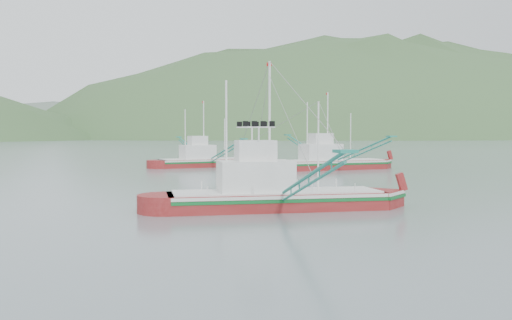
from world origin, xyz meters
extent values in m
plane|color=slate|center=(0.00, 0.00, 0.00)|extent=(1200.00, 1200.00, 0.00)
cube|color=maroon|center=(0.51, 2.90, 0.19)|extent=(14.91, 5.27, 1.95)
cube|color=silver|center=(0.51, 2.90, 1.02)|extent=(14.63, 5.32, 0.21)
cube|color=#0D6126|center=(0.51, 2.90, 0.78)|extent=(14.63, 5.34, 0.21)
cube|color=silver|center=(0.51, 2.90, 1.22)|extent=(14.17, 5.00, 0.12)
cube|color=silver|center=(-0.94, 3.04, 2.24)|extent=(5.14, 3.57, 2.14)
cube|color=silver|center=(-0.94, 3.04, 3.99)|extent=(2.72, 2.37, 1.36)
cylinder|color=white|center=(0.03, 2.94, 5.55)|extent=(0.16, 0.16, 8.77)
cylinder|color=white|center=(-2.88, 3.22, 4.89)|extent=(0.14, 0.14, 7.45)
cylinder|color=white|center=(3.42, 2.62, 4.24)|extent=(0.12, 0.12, 6.14)
cube|color=maroon|center=(5.47, 49.58, 0.19)|extent=(14.77, 6.12, 1.91)
cube|color=silver|center=(5.47, 49.58, 1.00)|extent=(14.50, 6.15, 0.21)
cube|color=#0D6126|center=(5.47, 49.58, 0.76)|extent=(14.50, 6.17, 0.21)
cube|color=silver|center=(5.47, 49.58, 1.19)|extent=(14.03, 5.82, 0.11)
cube|color=silver|center=(4.05, 49.35, 2.20)|extent=(5.22, 3.80, 2.10)
cube|color=silver|center=(4.05, 49.35, 3.92)|extent=(2.80, 2.48, 1.34)
cylinder|color=white|center=(5.00, 49.50, 5.45)|extent=(0.15, 0.15, 8.60)
cylinder|color=white|center=(2.17, 49.03, 4.80)|extent=(0.13, 0.13, 7.31)
cylinder|color=white|center=(8.30, 50.05, 4.16)|extent=(0.11, 0.11, 6.02)
cube|color=maroon|center=(20.63, 38.82, 0.21)|extent=(15.92, 5.49, 2.08)
cube|color=silver|center=(20.63, 38.82, 1.09)|extent=(15.62, 5.54, 0.23)
cube|color=#0D6126|center=(20.63, 38.82, 0.83)|extent=(15.62, 5.56, 0.23)
cube|color=silver|center=(20.63, 38.82, 1.30)|extent=(15.12, 5.21, 0.12)
cube|color=silver|center=(19.08, 38.68, 2.40)|extent=(5.47, 3.77, 2.29)
cube|color=silver|center=(19.08, 38.68, 4.27)|extent=(2.89, 2.51, 1.46)
cylinder|color=white|center=(20.11, 38.77, 5.94)|extent=(0.17, 0.17, 9.37)
cylinder|color=white|center=(17.00, 38.51, 5.23)|extent=(0.15, 0.15, 7.97)
cylinder|color=white|center=(23.74, 39.09, 4.53)|extent=(0.12, 0.12, 6.56)
ellipsoid|color=#385C2F|center=(240.00, 430.00, 0.00)|extent=(684.00, 432.00, 306.00)
ellipsoid|color=slate|center=(30.00, 560.00, 0.00)|extent=(960.00, 400.00, 240.00)
camera|label=1|loc=(-11.82, -33.34, 5.28)|focal=40.00mm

